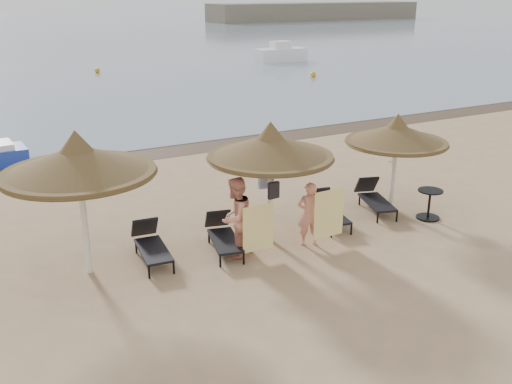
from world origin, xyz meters
The scene contains 18 objects.
ground centered at (0.00, 0.00, 0.00)m, with size 160.00×160.00×0.00m, color tan.
wet_sand_strip centered at (0.00, 9.40, 0.00)m, with size 200.00×1.60×0.01m, color #493624.
palapa_left centered at (-3.29, 1.57, 2.33)m, with size 2.96×2.96×2.93m.
palapa_center centered at (0.67, 1.19, 2.19)m, with size 2.77×2.77×2.75m.
palapa_right centered at (4.34, 1.34, 2.01)m, with size 2.55×2.55×2.52m.
lounger_far_left centered at (-1.98, 1.60, 0.33)m, with size 0.71×1.70×0.74m.
lounger_near_left centered at (-0.44, 1.32, 0.33)m, with size 0.90×1.72×0.73m.
lounger_near_right centered at (2.41, 1.48, 0.33)m, with size 0.85×1.73×0.74m.
lounger_far_right centered at (3.99, 1.60, 0.33)m, with size 1.03×1.75×0.74m.
side_table centered at (4.79, 0.47, 0.35)m, with size 0.61×0.61×0.74m.
person_left centered at (-0.36, 0.83, 1.02)m, with size 0.94×0.61×2.04m, color tan.
person_right centered at (1.32, 0.59, 0.85)m, with size 0.78×0.51×1.70m, color tan.
towel_left centered at (-0.01, 0.48, 0.71)m, with size 0.73×0.03×1.02m.
towel_right centered at (1.67, 0.34, 0.76)m, with size 0.79×0.04×1.10m.
bag_patterned centered at (0.67, 1.37, 1.42)m, with size 0.35×0.14×0.43m.
bag_dark centered at (0.67, 1.03, 1.25)m, with size 0.27×0.11×0.37m.
buoy_mid centered at (3.79, 30.28, 0.18)m, with size 0.36×0.36×0.36m, color orange.
buoy_right centered at (15.52, 21.70, 0.19)m, with size 0.37×0.37×0.37m, color orange.
Camera 1 is at (-5.20, -9.08, 5.40)m, focal length 40.00 mm.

